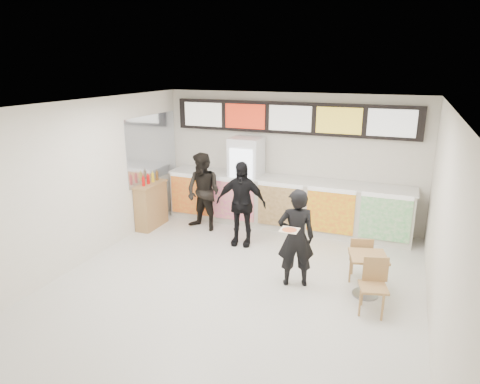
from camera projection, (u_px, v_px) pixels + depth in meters
The scene contains 15 objects.
floor at pixel (232, 290), 7.09m from camera, with size 7.00×7.00×0.00m, color beige.
ceiling at pixel (231, 106), 6.23m from camera, with size 7.00×7.00×0.00m, color white.
wall_back at pixel (290, 159), 9.78m from camera, with size 6.00×6.00×0.00m, color silver.
wall_left at pixel (78, 185), 7.71m from camera, with size 7.00×7.00×0.00m, color silver.
wall_right at pixel (443, 230), 5.61m from camera, with size 7.00×7.00×0.00m, color silver.
service_counter at pixel (284, 203), 9.68m from camera, with size 5.56×0.77×1.14m.
menu_board at pixel (291, 118), 9.43m from camera, with size 5.50×0.14×0.70m.
drinks_fridge at pixel (246, 181), 9.90m from camera, with size 0.70×0.67×2.00m.
mirror_panel at pixel (153, 148), 9.82m from camera, with size 0.01×2.00×1.50m, color #B2B7BF.
customer_main at pixel (296, 238), 7.04m from camera, with size 0.61×0.40×1.69m, color black.
customer_left at pixel (203, 192), 9.46m from camera, with size 0.85×0.66×1.75m, color black.
customer_mid at pixel (241, 204), 8.67m from camera, with size 1.03×0.43×1.76m, color black.
pizza_slice at pixel (289, 230), 6.55m from camera, with size 0.36×0.36×0.02m.
cafe_table at pixel (367, 268), 6.79m from camera, with size 0.76×1.48×0.83m.
condiment_ledge at pixel (151, 205), 9.71m from camera, with size 0.37×0.92×1.23m.
Camera 1 is at (2.44, -5.84, 3.59)m, focal length 32.00 mm.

